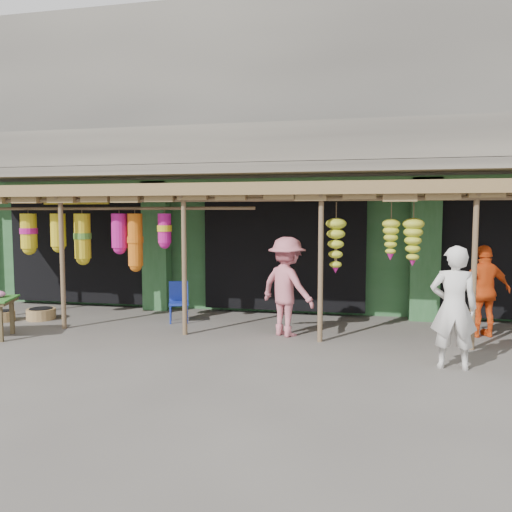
% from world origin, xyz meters
% --- Properties ---
extents(ground, '(80.00, 80.00, 0.00)m').
position_xyz_m(ground, '(0.00, 0.00, 0.00)').
color(ground, '#514C47').
rests_on(ground, ground).
extents(building, '(16.40, 6.80, 7.00)m').
position_xyz_m(building, '(-0.00, 4.87, 3.37)').
color(building, gray).
rests_on(building, ground).
extents(awning, '(14.00, 2.70, 2.79)m').
position_xyz_m(awning, '(-0.15, 0.80, 2.58)').
color(awning, brown).
rests_on(awning, ground).
extents(blue_chair, '(0.51, 0.52, 0.83)m').
position_xyz_m(blue_chair, '(-2.03, 0.88, 0.47)').
color(blue_chair, '#192EA4').
rests_on(blue_chair, ground).
extents(basket_mid, '(0.70, 0.70, 0.23)m').
position_xyz_m(basket_mid, '(-4.98, 0.47, 0.11)').
color(basket_mid, '#A07048').
rests_on(basket_mid, ground).
extents(basket_right, '(0.54, 0.54, 0.21)m').
position_xyz_m(basket_right, '(-5.65, 0.14, 0.11)').
color(basket_right, '#9C6F49').
rests_on(basket_right, ground).
extents(person_front, '(0.68, 0.46, 1.79)m').
position_xyz_m(person_front, '(3.00, -1.34, 0.89)').
color(person_front, silver).
rests_on(person_front, ground).
extents(person_vendor, '(1.07, 0.70, 1.68)m').
position_xyz_m(person_vendor, '(3.90, 0.79, 0.84)').
color(person_vendor, '#EA5016').
rests_on(person_vendor, ground).
extents(person_shopper, '(1.35, 1.22, 1.82)m').
position_xyz_m(person_shopper, '(0.36, 0.14, 0.91)').
color(person_shopper, '#CF6D7B').
rests_on(person_shopper, ground).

